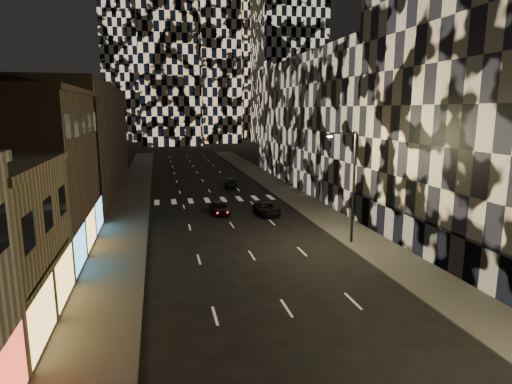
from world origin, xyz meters
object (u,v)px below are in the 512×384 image
streetlight_far (351,180)px  car_dark_oncoming (231,182)px  car_dark_rightlane (267,209)px  car_dark_midlane (220,208)px

streetlight_far → car_dark_oncoming: 29.26m
car_dark_rightlane → car_dark_oncoming: bearing=91.5°
car_dark_rightlane → car_dark_midlane: bearing=162.2°
car_dark_midlane → car_dark_oncoming: size_ratio=0.92×
car_dark_oncoming → car_dark_rightlane: 17.26m
car_dark_midlane → car_dark_oncoming: (3.89, 15.83, -0.05)m
streetlight_far → car_dark_midlane: bearing=125.1°
car_dark_midlane → car_dark_oncoming: 16.30m
streetlight_far → car_dark_midlane: (-8.85, 12.61, -4.66)m
car_dark_oncoming → car_dark_rightlane: car_dark_oncoming is taller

